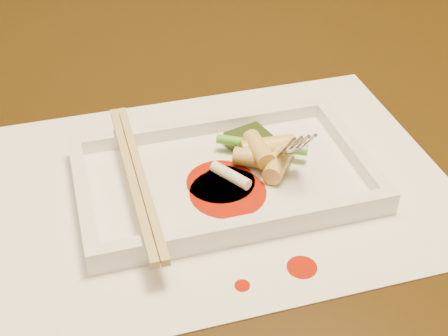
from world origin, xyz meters
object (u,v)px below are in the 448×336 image
object	(u,v)px
chopstick_a	(131,177)
plate_base	(224,180)
table	(144,200)
fork	(296,84)
placemat	(224,184)

from	to	relation	value
chopstick_a	plate_base	bearing A→B (deg)	0.00
plate_base	chopstick_a	xyz separation A→B (m)	(-0.08, 0.00, 0.02)
table	plate_base	xyz separation A→B (m)	(0.06, -0.12, 0.11)
fork	table	bearing A→B (deg)	142.56
plate_base	chopstick_a	bearing A→B (deg)	180.00
placemat	table	bearing A→B (deg)	117.09
table	chopstick_a	size ratio (longest dim) A/B	6.61
plate_base	fork	world-z (taller)	fork
placemat	fork	bearing A→B (deg)	14.42
placemat	plate_base	world-z (taller)	plate_base
fork	chopstick_a	bearing A→B (deg)	-173.25
plate_base	fork	bearing A→B (deg)	14.42
plate_base	fork	distance (m)	0.11
table	chopstick_a	distance (m)	0.18
plate_base	fork	xyz separation A→B (m)	(0.07, 0.02, 0.08)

